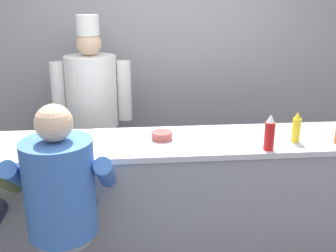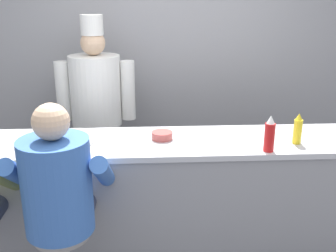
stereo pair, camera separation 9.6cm
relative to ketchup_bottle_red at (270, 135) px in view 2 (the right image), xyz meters
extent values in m
cube|color=#99999E|center=(-0.58, 1.68, 0.21)|extent=(10.00, 0.06, 2.70)
cube|color=gray|center=(-0.58, 0.25, -0.65)|extent=(3.09, 0.62, 0.98)
cube|color=#BCBCC1|center=(-0.58, 0.25, -0.14)|extent=(3.15, 0.64, 0.04)
cylinder|color=red|center=(0.00, 0.00, -0.02)|extent=(0.07, 0.07, 0.20)
cone|color=white|center=(0.00, 0.00, 0.11)|extent=(0.06, 0.06, 0.06)
cylinder|color=yellow|center=(0.25, 0.14, -0.03)|extent=(0.06, 0.06, 0.18)
cone|color=yellow|center=(0.25, 0.14, 0.08)|extent=(0.05, 0.05, 0.05)
cylinder|color=white|center=(-1.35, 0.23, -0.11)|extent=(0.28, 0.28, 0.02)
ellipsoid|color=#E0BC60|center=(-1.35, 0.23, -0.08)|extent=(0.12, 0.10, 0.03)
cylinder|color=#B24C47|center=(-0.71, 0.28, -0.09)|extent=(0.15, 0.15, 0.06)
cylinder|color=olive|center=(-1.69, -0.25, -0.15)|extent=(0.10, 0.41, 0.33)
cylinder|color=gray|center=(-1.35, -0.36, -0.48)|extent=(0.34, 0.34, 0.05)
cylinder|color=#33384C|center=(-1.45, -0.15, -0.44)|extent=(0.15, 0.41, 0.15)
cylinder|color=#33384C|center=(-1.25, -0.15, -0.44)|extent=(0.15, 0.41, 0.15)
cylinder|color=#3866B7|center=(-1.35, -0.36, -0.16)|extent=(0.41, 0.41, 0.58)
cylinder|color=#3866B7|center=(-1.61, -0.24, -0.13)|extent=(0.11, 0.44, 0.35)
cylinder|color=#3866B7|center=(-1.10, -0.24, -0.13)|extent=(0.11, 0.44, 0.35)
sphere|color=#DBB28E|center=(-1.35, -0.36, 0.23)|extent=(0.21, 0.21, 0.21)
cube|color=#232328|center=(-1.30, 1.17, -0.71)|extent=(0.36, 0.20, 0.87)
cube|color=white|center=(-1.30, 1.11, -0.54)|extent=(0.33, 0.02, 0.52)
cylinder|color=white|center=(-1.30, 1.17, 0.05)|extent=(0.47, 0.47, 0.65)
sphere|color=#DBB28E|center=(-1.30, 1.17, 0.49)|extent=(0.22, 0.22, 0.22)
cylinder|color=white|center=(-1.30, 1.17, 0.65)|extent=(0.20, 0.20, 0.18)
cylinder|color=white|center=(-1.60, 1.17, 0.05)|extent=(0.13, 0.13, 0.55)
cylinder|color=white|center=(-1.00, 1.17, 0.05)|extent=(0.13, 0.13, 0.55)
camera|label=1|loc=(-0.92, -2.44, 0.88)|focal=42.00mm
camera|label=2|loc=(-0.82, -2.45, 0.88)|focal=42.00mm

